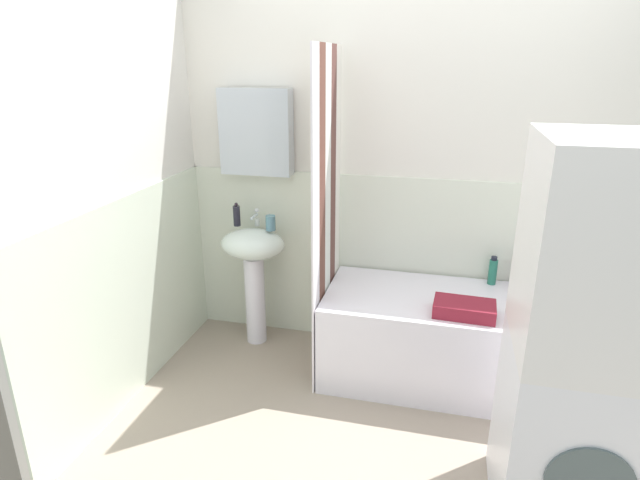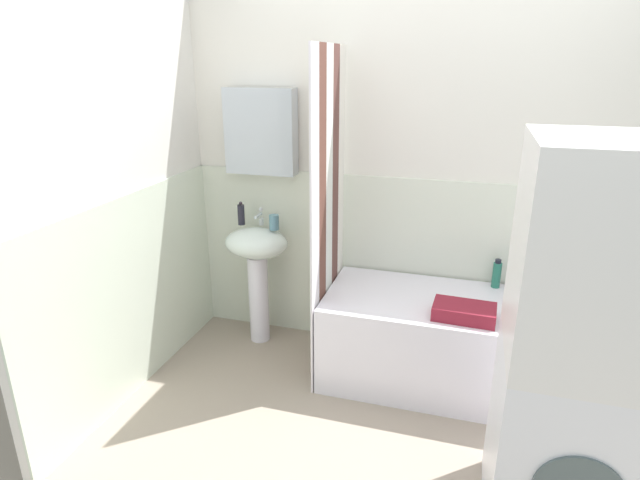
{
  "view_description": "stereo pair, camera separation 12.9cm",
  "coord_description": "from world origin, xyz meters",
  "px_view_note": "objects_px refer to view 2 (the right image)",
  "views": [
    {
      "loc": [
        0.18,
        -2.05,
        1.92
      ],
      "look_at": [
        -0.49,
        0.68,
        0.93
      ],
      "focal_mm": 29.04,
      "sensor_mm": 36.0,
      "label": 1
    },
    {
      "loc": [
        0.31,
        -2.02,
        1.92
      ],
      "look_at": [
        -0.49,
        0.68,
        0.93
      ],
      "focal_mm": 29.04,
      "sensor_mm": 36.0,
      "label": 2
    }
  ],
  "objects_px": {
    "conditioner_bottle": "(497,274)",
    "sink": "(257,260)",
    "body_wash_bottle": "(539,279)",
    "lotion_bottle": "(522,278)",
    "shampoo_bottle": "(560,281)",
    "towel_folded": "(464,312)",
    "toothbrush_cup": "(274,222)",
    "washer_dryer_stack": "(581,357)",
    "soap_dispenser": "(241,214)",
    "bathtub": "(445,342)"
  },
  "relations": [
    {
      "from": "body_wash_bottle",
      "to": "conditioner_bottle",
      "type": "bearing_deg",
      "value": -179.9
    },
    {
      "from": "conditioner_bottle",
      "to": "towel_folded",
      "type": "distance_m",
      "value": 0.52
    },
    {
      "from": "toothbrush_cup",
      "to": "washer_dryer_stack",
      "type": "height_order",
      "value": "washer_dryer_stack"
    },
    {
      "from": "conditioner_bottle",
      "to": "lotion_bottle",
      "type": "bearing_deg",
      "value": -12.65
    },
    {
      "from": "towel_folded",
      "to": "toothbrush_cup",
      "type": "bearing_deg",
      "value": 163.0
    },
    {
      "from": "sink",
      "to": "shampoo_bottle",
      "type": "xyz_separation_m",
      "value": [
        1.93,
        0.1,
        0.04
      ]
    },
    {
      "from": "toothbrush_cup",
      "to": "lotion_bottle",
      "type": "relative_size",
      "value": 0.51
    },
    {
      "from": "washer_dryer_stack",
      "to": "soap_dispenser",
      "type": "bearing_deg",
      "value": 149.07
    },
    {
      "from": "body_wash_bottle",
      "to": "bathtub",
      "type": "bearing_deg",
      "value": -150.84
    },
    {
      "from": "bathtub",
      "to": "washer_dryer_stack",
      "type": "height_order",
      "value": "washer_dryer_stack"
    },
    {
      "from": "soap_dispenser",
      "to": "shampoo_bottle",
      "type": "xyz_separation_m",
      "value": [
        2.06,
        0.03,
        -0.25
      ]
    },
    {
      "from": "sink",
      "to": "conditioner_bottle",
      "type": "relative_size",
      "value": 4.47
    },
    {
      "from": "lotion_bottle",
      "to": "towel_folded",
      "type": "xyz_separation_m",
      "value": [
        -0.32,
        -0.45,
        -0.05
      ]
    },
    {
      "from": "washer_dryer_stack",
      "to": "sink",
      "type": "bearing_deg",
      "value": 148.75
    },
    {
      "from": "sink",
      "to": "towel_folded",
      "type": "distance_m",
      "value": 1.44
    },
    {
      "from": "soap_dispenser",
      "to": "washer_dryer_stack",
      "type": "distance_m",
      "value": 2.29
    },
    {
      "from": "conditioner_bottle",
      "to": "soap_dispenser",
      "type": "bearing_deg",
      "value": -177.98
    },
    {
      "from": "shampoo_bottle",
      "to": "towel_folded",
      "type": "bearing_deg",
      "value": -139.79
    },
    {
      "from": "towel_folded",
      "to": "washer_dryer_stack",
      "type": "height_order",
      "value": "washer_dryer_stack"
    },
    {
      "from": "shampoo_bottle",
      "to": "washer_dryer_stack",
      "type": "height_order",
      "value": "washer_dryer_stack"
    },
    {
      "from": "soap_dispenser",
      "to": "lotion_bottle",
      "type": "bearing_deg",
      "value": 0.86
    },
    {
      "from": "toothbrush_cup",
      "to": "washer_dryer_stack",
      "type": "bearing_deg",
      "value": -33.72
    },
    {
      "from": "shampoo_bottle",
      "to": "conditioner_bottle",
      "type": "bearing_deg",
      "value": 175.1
    },
    {
      "from": "sink",
      "to": "soap_dispenser",
      "type": "height_order",
      "value": "soap_dispenser"
    },
    {
      "from": "body_wash_bottle",
      "to": "lotion_bottle",
      "type": "distance_m",
      "value": 0.11
    },
    {
      "from": "bathtub",
      "to": "body_wash_bottle",
      "type": "xyz_separation_m",
      "value": [
        0.52,
        0.29,
        0.36
      ]
    },
    {
      "from": "sink",
      "to": "towel_folded",
      "type": "bearing_deg",
      "value": -14.45
    },
    {
      "from": "lotion_bottle",
      "to": "washer_dryer_stack",
      "type": "height_order",
      "value": "washer_dryer_stack"
    },
    {
      "from": "toothbrush_cup",
      "to": "shampoo_bottle",
      "type": "height_order",
      "value": "toothbrush_cup"
    },
    {
      "from": "body_wash_bottle",
      "to": "towel_folded",
      "type": "xyz_separation_m",
      "value": [
        -0.43,
        -0.49,
        -0.05
      ]
    },
    {
      "from": "soap_dispenser",
      "to": "conditioner_bottle",
      "type": "distance_m",
      "value": 1.72
    },
    {
      "from": "washer_dryer_stack",
      "to": "toothbrush_cup",
      "type": "bearing_deg",
      "value": 146.28
    },
    {
      "from": "conditioner_bottle",
      "to": "sink",
      "type": "bearing_deg",
      "value": -175.38
    },
    {
      "from": "lotion_bottle",
      "to": "conditioner_bottle",
      "type": "distance_m",
      "value": 0.15
    },
    {
      "from": "lotion_bottle",
      "to": "conditioner_bottle",
      "type": "height_order",
      "value": "lotion_bottle"
    },
    {
      "from": "washer_dryer_stack",
      "to": "lotion_bottle",
      "type": "bearing_deg",
      "value": 95.45
    },
    {
      "from": "toothbrush_cup",
      "to": "towel_folded",
      "type": "height_order",
      "value": "toothbrush_cup"
    },
    {
      "from": "shampoo_bottle",
      "to": "body_wash_bottle",
      "type": "bearing_deg",
      "value": 164.32
    },
    {
      "from": "soap_dispenser",
      "to": "washer_dryer_stack",
      "type": "height_order",
      "value": "washer_dryer_stack"
    },
    {
      "from": "toothbrush_cup",
      "to": "conditioner_bottle",
      "type": "height_order",
      "value": "toothbrush_cup"
    },
    {
      "from": "bathtub",
      "to": "shampoo_bottle",
      "type": "distance_m",
      "value": 0.78
    },
    {
      "from": "sink",
      "to": "shampoo_bottle",
      "type": "distance_m",
      "value": 1.93
    },
    {
      "from": "shampoo_bottle",
      "to": "conditioner_bottle",
      "type": "relative_size",
      "value": 1.13
    },
    {
      "from": "shampoo_bottle",
      "to": "lotion_bottle",
      "type": "distance_m",
      "value": 0.22
    },
    {
      "from": "toothbrush_cup",
      "to": "conditioner_bottle",
      "type": "relative_size",
      "value": 0.54
    },
    {
      "from": "lotion_bottle",
      "to": "washer_dryer_stack",
      "type": "distance_m",
      "value": 1.22
    },
    {
      "from": "sink",
      "to": "conditioner_bottle",
      "type": "bearing_deg",
      "value": 4.62
    },
    {
      "from": "toothbrush_cup",
      "to": "shampoo_bottle",
      "type": "distance_m",
      "value": 1.82
    },
    {
      "from": "shampoo_bottle",
      "to": "washer_dryer_stack",
      "type": "distance_m",
      "value": 1.22
    },
    {
      "from": "sink",
      "to": "conditioner_bottle",
      "type": "height_order",
      "value": "sink"
    }
  ]
}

